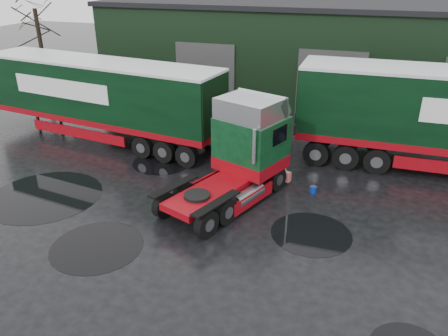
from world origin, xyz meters
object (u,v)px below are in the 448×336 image
(warehouse, at_px, (341,48))
(trailer_left, at_px, (101,101))
(tree_back_a, at_px, (265,9))
(hero_tractor, at_px, (224,157))
(wash_bucket, at_px, (313,189))
(tree_left, at_px, (39,35))

(warehouse, relative_size, trailer_left, 2.38)
(trailer_left, xyz_separation_m, tree_back_a, (2.89, 23.70, 2.64))
(trailer_left, bearing_deg, hero_tractor, -111.08)
(trailer_left, distance_m, tree_back_a, 24.02)
(trailer_left, distance_m, wash_bucket, 11.92)
(warehouse, xyz_separation_m, hero_tractor, (-2.64, -18.27, -1.19))
(trailer_left, xyz_separation_m, wash_bucket, (11.47, -2.60, -1.98))
(warehouse, height_order, hero_tractor, warehouse)
(tree_left, distance_m, tree_back_a, 21.10)
(warehouse, relative_size, tree_left, 3.81)
(tree_left, bearing_deg, trailer_left, -35.11)
(hero_tractor, height_order, wash_bucket, hero_tractor)
(warehouse, relative_size, wash_bucket, 112.61)
(hero_tractor, distance_m, tree_left, 19.45)
(hero_tractor, distance_m, wash_bucket, 4.20)
(trailer_left, bearing_deg, tree_back_a, 0.97)
(warehouse, relative_size, hero_tractor, 5.12)
(wash_bucket, relative_size, tree_left, 0.03)
(warehouse, distance_m, wash_bucket, 16.59)
(warehouse, distance_m, tree_left, 20.64)
(hero_tractor, distance_m, tree_back_a, 28.91)
(wash_bucket, distance_m, tree_left, 21.66)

